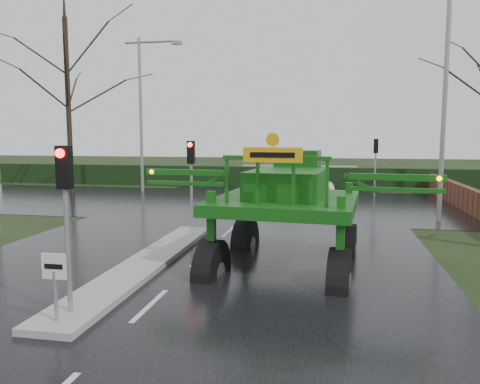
% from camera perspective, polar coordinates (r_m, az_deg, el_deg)
% --- Properties ---
extents(ground, '(140.00, 140.00, 0.00)m').
position_cam_1_polar(ground, '(10.73, -10.92, -13.51)').
color(ground, black).
rests_on(ground, ground).
extents(road_main, '(14.00, 80.00, 0.02)m').
position_cam_1_polar(road_main, '(20.03, -0.23, -3.79)').
color(road_main, black).
rests_on(road_main, ground).
extents(road_cross, '(80.00, 12.00, 0.02)m').
position_cam_1_polar(road_cross, '(25.87, 2.34, -1.37)').
color(road_cross, black).
rests_on(road_cross, ground).
extents(median_island, '(1.20, 10.00, 0.16)m').
position_cam_1_polar(median_island, '(13.82, -11.32, -8.49)').
color(median_island, gray).
rests_on(median_island, ground).
extents(hedge_row, '(44.00, 0.90, 1.50)m').
position_cam_1_polar(hedge_row, '(33.66, 4.39, 1.81)').
color(hedge_row, black).
rests_on(hedge_row, ground).
extents(brick_wall, '(0.40, 20.00, 1.20)m').
position_cam_1_polar(brick_wall, '(26.37, 25.54, -0.58)').
color(brick_wall, '#592D1E').
rests_on(brick_wall, ground).
extents(keep_left_sign, '(0.50, 0.07, 1.35)m').
position_cam_1_polar(keep_left_sign, '(9.71, -21.68, -9.51)').
color(keep_left_sign, gray).
rests_on(keep_left_sign, ground).
extents(traffic_signal_near, '(0.26, 0.33, 3.52)m').
position_cam_1_polar(traffic_signal_near, '(9.81, -20.53, -0.14)').
color(traffic_signal_near, gray).
rests_on(traffic_signal_near, ground).
extents(traffic_signal_mid, '(0.26, 0.33, 3.52)m').
position_cam_1_polar(traffic_signal_mid, '(17.60, -5.98, 3.18)').
color(traffic_signal_mid, gray).
rests_on(traffic_signal_mid, ground).
extents(traffic_signal_far, '(0.26, 0.33, 3.52)m').
position_cam_1_polar(traffic_signal_far, '(29.47, 16.21, 4.42)').
color(traffic_signal_far, gray).
rests_on(traffic_signal_far, ground).
extents(street_light_right, '(3.85, 0.30, 10.00)m').
position_cam_1_polar(street_light_right, '(21.88, 22.98, 12.32)').
color(street_light_right, gray).
rests_on(street_light_right, ground).
extents(street_light_left_far, '(3.85, 0.30, 10.00)m').
position_cam_1_polar(street_light_left_far, '(31.76, -11.52, 10.85)').
color(street_light_left_far, gray).
rests_on(street_light_left_far, ground).
extents(tree_left_far, '(7.70, 7.70, 13.26)m').
position_cam_1_polar(tree_left_far, '(32.00, -20.31, 12.62)').
color(tree_left_far, black).
rests_on(tree_left_far, ground).
extents(crop_sprayer, '(8.43, 5.60, 4.73)m').
position_cam_1_polar(crop_sprayer, '(12.59, -3.20, 0.12)').
color(crop_sprayer, black).
rests_on(crop_sprayer, ground).
extents(white_sedan, '(4.75, 1.94, 1.53)m').
position_cam_1_polar(white_sedan, '(28.56, 6.70, -0.64)').
color(white_sedan, silver).
rests_on(white_sedan, ground).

